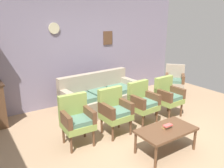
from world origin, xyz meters
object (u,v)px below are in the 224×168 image
(coffee_table, at_px, (166,131))
(book_stack_on_table, at_px, (167,126))
(wingback_chair_by_fireplace, at_px, (175,79))
(armchair_near_couch_end, at_px, (77,118))
(armchair_near_cabinet, at_px, (115,109))
(armchair_by_doorway, at_px, (143,101))
(floral_couch, at_px, (100,98))
(armchair_row_middle, at_px, (168,95))

(coffee_table, xyz_separation_m, book_stack_on_table, (0.04, 0.02, 0.08))
(wingback_chair_by_fireplace, bearing_deg, armchair_near_couch_end, -166.76)
(armchair_near_cabinet, xyz_separation_m, wingback_chair_by_fireplace, (2.66, 0.86, 0.00))
(armchair_near_cabinet, relative_size, coffee_table, 0.90)
(armchair_near_cabinet, distance_m, book_stack_on_table, 1.07)
(armchair_by_doorway, height_order, book_stack_on_table, armchair_by_doorway)
(coffee_table, bearing_deg, armchair_near_couch_end, 136.77)
(floral_couch, relative_size, armchair_row_middle, 2.18)
(floral_couch, bearing_deg, wingback_chair_by_fireplace, -6.49)
(floral_couch, bearing_deg, armchair_near_cabinet, -107.45)
(coffee_table, bearing_deg, wingback_chair_by_fireplace, 39.16)
(armchair_near_cabinet, height_order, book_stack_on_table, armchair_near_cabinet)
(armchair_by_doorway, distance_m, book_stack_on_table, 1.09)
(armchair_near_couch_end, xyz_separation_m, armchair_by_doorway, (1.53, -0.01, 0.00))
(armchair_near_couch_end, bearing_deg, armchair_row_middle, -1.04)
(armchair_by_doorway, distance_m, coffee_table, 1.14)
(armchair_near_cabinet, bearing_deg, book_stack_on_table, -67.94)
(armchair_near_cabinet, bearing_deg, armchair_row_middle, 0.52)
(armchair_near_cabinet, height_order, armchair_by_doorway, same)
(floral_couch, height_order, wingback_chair_by_fireplace, same)
(armchair_row_middle, xyz_separation_m, wingback_chair_by_fireplace, (1.17, 0.85, 0.00))
(armchair_near_couch_end, xyz_separation_m, book_stack_on_table, (1.18, -1.04, -0.05))
(armchair_by_doorway, height_order, armchair_row_middle, same)
(armchair_near_couch_end, height_order, armchair_row_middle, same)
(wingback_chair_by_fireplace, distance_m, coffee_table, 2.97)
(armchair_by_doorway, distance_m, wingback_chair_by_fireplace, 2.08)
(coffee_table, height_order, book_stack_on_table, book_stack_on_table)
(armchair_near_cabinet, height_order, armchair_row_middle, same)
(coffee_table, bearing_deg, floral_couch, 90.09)
(book_stack_on_table, bearing_deg, armchair_row_middle, 42.70)
(armchair_near_couch_end, xyz_separation_m, armchair_row_middle, (2.26, -0.04, 0.00))
(coffee_table, distance_m, book_stack_on_table, 0.09)
(floral_couch, xyz_separation_m, coffee_table, (0.00, -2.14, 0.05))
(floral_couch, height_order, armchair_by_doorway, same)
(armchair_near_couch_end, xyz_separation_m, coffee_table, (1.13, -1.07, -0.12))
(armchair_by_doorway, relative_size, coffee_table, 0.90)
(armchair_near_cabinet, bearing_deg, coffee_table, -70.54)
(armchair_near_couch_end, bearing_deg, armchair_near_cabinet, -4.03)
(armchair_near_cabinet, xyz_separation_m, armchair_row_middle, (1.49, 0.01, 0.00))
(floral_couch, bearing_deg, book_stack_on_table, -88.74)
(armchair_near_couch_end, relative_size, armchair_row_middle, 1.00)
(floral_couch, xyz_separation_m, armchair_near_couch_end, (-1.13, -1.07, 0.17))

